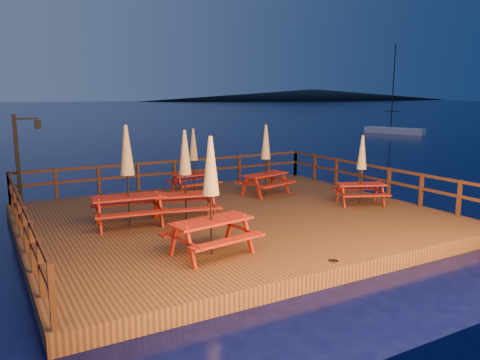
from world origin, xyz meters
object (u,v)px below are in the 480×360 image
(sailboat, at_px, (394,131))
(picnic_table_1, at_px, (361,169))
(lamp_post, at_px, (22,151))
(picnic_table_2, at_px, (211,194))
(picnic_table_0, at_px, (266,158))

(sailboat, relative_size, picnic_table_1, 3.96)
(picnic_table_1, bearing_deg, lamp_post, 174.91)
(sailboat, bearing_deg, lamp_post, -173.18)
(sailboat, xyz_separation_m, picnic_table_1, (-26.54, -22.89, 1.29))
(picnic_table_1, relative_size, picnic_table_2, 0.85)
(picnic_table_0, relative_size, picnic_table_2, 0.94)
(lamp_post, bearing_deg, picnic_table_2, -66.53)
(picnic_table_1, distance_m, picnic_table_2, 6.87)
(picnic_table_0, bearing_deg, lamp_post, 147.05)
(sailboat, xyz_separation_m, picnic_table_0, (-28.47, -20.01, 1.42))
(sailboat, distance_m, picnic_table_2, 41.47)
(picnic_table_0, distance_m, picnic_table_1, 3.47)
(lamp_post, xyz_separation_m, sailboat, (36.32, 17.51, -1.89))
(sailboat, bearing_deg, picnic_table_2, -161.90)
(picnic_table_2, bearing_deg, picnic_table_1, 8.25)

